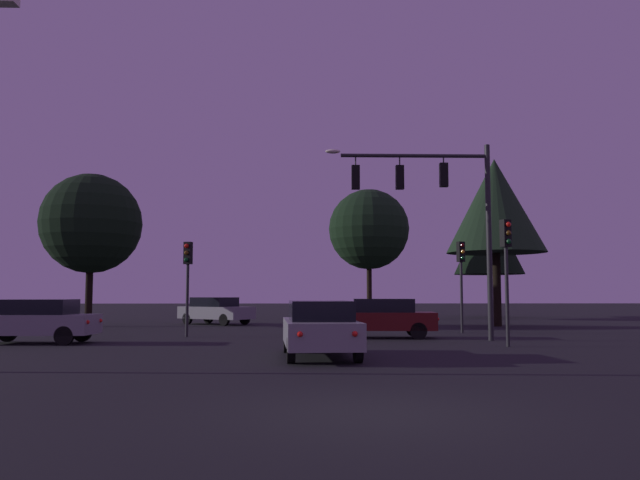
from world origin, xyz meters
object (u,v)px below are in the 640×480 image
object	(u,v)px
car_nearside_lane	(320,328)
car_crossing_right	(37,320)
car_far_lane	(216,310)
traffic_light_median	(461,268)
tree_center_horizon	(488,237)
tree_left_far	(91,224)
car_crossing_left	(381,317)
traffic_signal_mast_arm	(438,200)
traffic_light_corner_right	(188,269)
tree_right_cluster	(369,229)
tree_behind_sign	(495,206)
traffic_light_corner_left	(506,256)

from	to	relation	value
car_nearside_lane	car_crossing_right	size ratio (longest dim) A/B	1.11
car_far_lane	car_crossing_right	bearing A→B (deg)	-107.40
traffic_light_median	tree_center_horizon	world-z (taller)	tree_center_horizon
tree_left_far	car_crossing_left	bearing A→B (deg)	-33.11
traffic_signal_mast_arm	tree_left_far	world-z (taller)	tree_left_far
traffic_signal_mast_arm	tree_left_far	size ratio (longest dim) A/B	0.90
traffic_signal_mast_arm	car_crossing_right	xyz separation A→B (m)	(-14.26, -0.91, -4.39)
traffic_light_corner_right	tree_right_cluster	size ratio (longest dim) A/B	0.43
car_crossing_left	tree_left_far	bearing A→B (deg)	146.89
car_crossing_right	tree_right_cluster	distance (m)	25.87
car_nearside_lane	tree_center_horizon	xyz separation A→B (m)	(13.47, 29.83, 5.15)
traffic_light_corner_right	car_far_lane	bearing A→B (deg)	91.32
traffic_light_corner_right	tree_right_cluster	xyz separation A→B (m)	(9.24, 17.90, 3.43)
traffic_signal_mast_arm	tree_center_horizon	size ratio (longest dim) A/B	0.83
traffic_signal_mast_arm	tree_right_cluster	bearing A→B (deg)	91.22
traffic_light_corner_right	car_crossing_left	distance (m)	7.95
traffic_signal_mast_arm	car_crossing_right	world-z (taller)	traffic_signal_mast_arm
traffic_signal_mast_arm	tree_behind_sign	size ratio (longest dim) A/B	0.81
car_nearside_lane	car_crossing_right	distance (m)	10.98
traffic_signal_mast_arm	traffic_light_corner_left	distance (m)	3.91
traffic_signal_mast_arm	car_crossing_right	distance (m)	14.95
car_nearside_lane	tree_left_far	distance (m)	21.16
car_nearside_lane	car_crossing_left	world-z (taller)	same
car_far_lane	tree_center_horizon	size ratio (longest dim) A/B	0.52
tree_behind_sign	traffic_signal_mast_arm	bearing A→B (deg)	-117.22
car_far_lane	car_crossing_left	bearing A→B (deg)	-55.34
traffic_light_median	car_far_lane	world-z (taller)	traffic_light_median
traffic_light_median	car_crossing_right	world-z (taller)	traffic_light_median
car_nearside_lane	car_crossing_left	size ratio (longest dim) A/B	1.03
traffic_light_median	traffic_light_corner_left	bearing A→B (deg)	-92.80
traffic_light_corner_right	car_far_lane	world-z (taller)	traffic_light_corner_right
traffic_signal_mast_arm	car_crossing_left	size ratio (longest dim) A/B	1.64
car_crossing_left	tree_behind_sign	distance (m)	12.78
traffic_signal_mast_arm	car_nearside_lane	xyz separation A→B (m)	(-4.59, -6.10, -4.39)
traffic_signal_mast_arm	car_crossing_right	bearing A→B (deg)	-176.34
car_nearside_lane	car_crossing_left	distance (m)	8.05
car_crossing_right	tree_right_cluster	world-z (taller)	tree_right_cluster
traffic_signal_mast_arm	traffic_light_corner_right	world-z (taller)	traffic_signal_mast_arm
traffic_light_corner_left	car_far_lane	distance (m)	19.62
tree_left_far	tree_right_cluster	xyz separation A→B (m)	(15.90, 9.42, 0.69)
traffic_light_corner_right	car_nearside_lane	distance (m)	10.08
car_crossing_right	tree_left_far	size ratio (longest dim) A/B	0.51
traffic_signal_mast_arm	car_nearside_lane	distance (m)	8.81
traffic_signal_mast_arm	traffic_light_corner_right	xyz separation A→B (m)	(-9.67, 2.39, -2.48)
traffic_signal_mast_arm	car_crossing_right	size ratio (longest dim) A/B	1.75
tree_center_horizon	car_far_lane	bearing A→B (deg)	-150.21
traffic_light_corner_right	car_crossing_left	size ratio (longest dim) A/B	0.85
traffic_light_median	car_far_lane	distance (m)	14.67
car_crossing_right	traffic_light_median	bearing A→B (deg)	18.87
traffic_light_corner_right	tree_center_horizon	size ratio (longest dim) A/B	0.43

